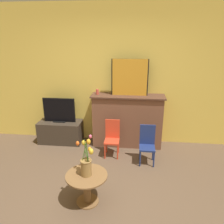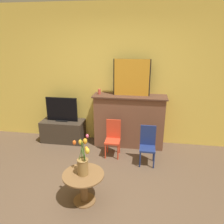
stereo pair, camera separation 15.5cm
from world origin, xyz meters
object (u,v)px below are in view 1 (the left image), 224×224
at_px(painting, 130,77).
at_px(chair_blue, 147,143).
at_px(tv_monitor, 59,110).
at_px(chair_red, 112,136).
at_px(vase_tulips, 86,163).

relative_size(painting, chair_blue, 1.02).
bearing_deg(painting, chair_blue, -61.37).
bearing_deg(tv_monitor, chair_red, -20.30).
bearing_deg(painting, chair_red, -121.55).
bearing_deg(chair_red, chair_blue, -16.20).
bearing_deg(chair_blue, painting, 118.63).
relative_size(tv_monitor, chair_red, 0.97).
bearing_deg(tv_monitor, vase_tulips, -61.17).
relative_size(painting, chair_red, 1.02).
bearing_deg(chair_blue, vase_tulips, -126.44).
height_order(chair_red, chair_blue, same).
bearing_deg(vase_tulips, chair_blue, 53.56).
xyz_separation_m(chair_red, vase_tulips, (-0.19, -1.28, 0.23)).
height_order(tv_monitor, chair_red, tv_monitor).
height_order(painting, tv_monitor, painting).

